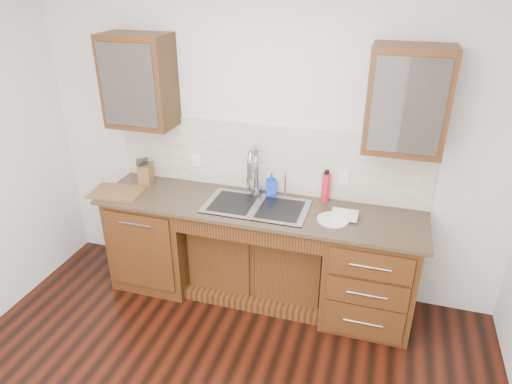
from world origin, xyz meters
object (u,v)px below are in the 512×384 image
(water_bottle, at_px, (326,187))
(plate, at_px, (333,220))
(knife_block, at_px, (146,174))
(soap_bottle, at_px, (271,184))
(cutting_board, at_px, (117,192))

(water_bottle, xyz_separation_m, plate, (0.11, -0.31, -0.12))
(water_bottle, bearing_deg, knife_block, -175.84)
(soap_bottle, relative_size, plate, 0.76)
(cutting_board, bearing_deg, soap_bottle, 16.52)
(plate, relative_size, cutting_board, 0.57)
(soap_bottle, bearing_deg, plate, -47.24)
(plate, xyz_separation_m, knife_block, (-1.71, 0.20, 0.08))
(plate, distance_m, cutting_board, 1.85)
(soap_bottle, distance_m, water_bottle, 0.46)
(soap_bottle, height_order, cutting_board, soap_bottle)
(water_bottle, relative_size, plate, 1.00)
(soap_bottle, bearing_deg, knife_block, 167.56)
(plate, relative_size, knife_block, 1.36)
(soap_bottle, bearing_deg, cutting_board, 178.09)
(soap_bottle, bearing_deg, water_bottle, -18.77)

